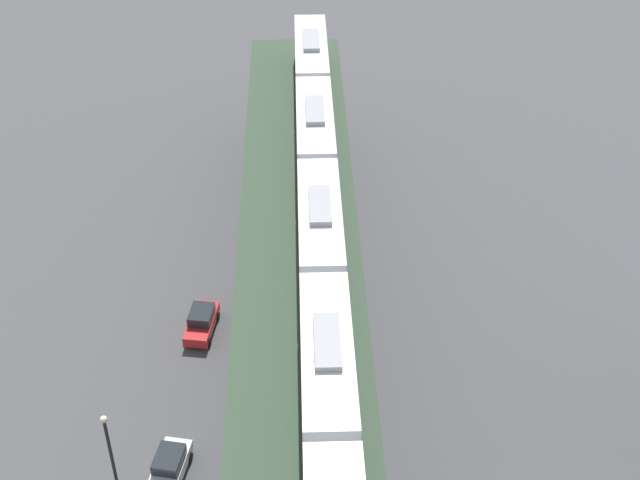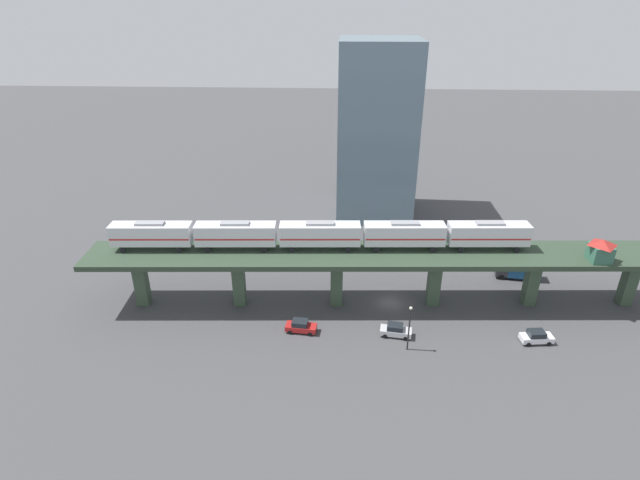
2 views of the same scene
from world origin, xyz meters
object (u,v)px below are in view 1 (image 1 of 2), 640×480
Objects in this scene: subway_train at (320,227)px; street_car_silver at (169,467)px; street_lamp at (110,450)px; street_car_red at (202,321)px.

street_car_silver is (9.17, 11.15, -10.48)m from subway_train.
street_car_silver is 0.67× the size of street_lamp.
subway_train is 13.92m from street_car_red.
street_car_red and street_car_silver have the same top height.
subway_train reaches higher than street_car_red.
street_car_red is 0.99× the size of street_car_silver.
street_lamp is (2.97, 1.35, 3.17)m from street_car_silver.
street_car_red is 0.66× the size of street_lamp.
street_car_silver is 4.55m from street_lamp.
street_lamp reaches higher than street_car_red.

